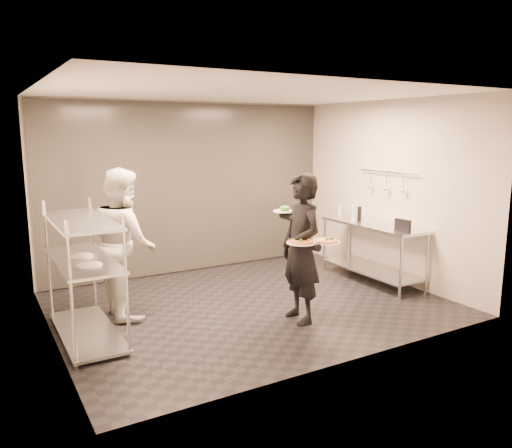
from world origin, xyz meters
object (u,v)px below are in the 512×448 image
chef (124,242)px  bottle_clear (340,211)px  pos_monitor (403,226)px  pizza_plate_near (301,242)px  pass_rack (84,271)px  salad_plate (285,210)px  waiter (301,249)px  pizza_plate_far (326,241)px  prep_counter (372,242)px  bottle_dark (359,213)px  bottle_green (354,213)px

chef → bottle_clear: chef is taller
pos_monitor → pizza_plate_near: bearing=-174.5°
pos_monitor → pass_rack: bearing=167.3°
bottle_clear → salad_plate: bearing=-145.9°
waiter → pizza_plate_far: (0.18, -0.25, 0.12)m
waiter → pos_monitor: (1.81, 0.10, 0.10)m
prep_counter → pizza_plate_far: (-1.75, -1.07, 0.41)m
bottle_dark → waiter: bearing=-149.5°
salad_plate → bottle_green: (1.85, 0.84, -0.31)m
bottle_dark → pos_monitor: bearing=-96.6°
pos_monitor → bottle_dark: (0.12, 1.04, 0.02)m
pizza_plate_near → bottle_green: (1.93, 1.31, 0.00)m
waiter → pizza_plate_far: 0.33m
prep_counter → salad_plate: size_ratio=6.26×
salad_plate → pos_monitor: salad_plate is taller
chef → pizza_plate_far: bearing=-128.7°
prep_counter → salad_plate: 2.19m
bottle_green → salad_plate: bearing=-155.6°
pizza_plate_near → bottle_clear: (2.06, 1.81, -0.04)m
salad_plate → waiter: bearing=-77.7°
salad_plate → pos_monitor: size_ratio=1.11×
chef → bottle_dark: size_ratio=8.47×
pass_rack → pizza_plate_far: size_ratio=4.68×
pos_monitor → bottle_dark: size_ratio=1.16×
chef → salad_plate: size_ratio=6.55×
chef → pizza_plate_far: (1.98, -1.56, 0.10)m
chef → bottle_clear: bearing=-85.7°
bottle_clear → bottle_dark: bottle_dark is taller
prep_counter → waiter: bearing=-157.0°
pass_rack → bottle_dark: 4.35m
pos_monitor → bottle_green: bottle_green is taller
pizza_plate_far → bottle_clear: bottle_clear is taller
salad_plate → bottle_clear: (1.99, 1.34, -0.35)m
pizza_plate_far → salad_plate: 0.66m
prep_counter → pizza_plate_near: pizza_plate_near is taller
pass_rack → salad_plate: size_ratio=5.57×
pizza_plate_near → bottle_dark: bearing=32.7°
chef → pizza_plate_far: 2.52m
prep_counter → bottle_green: 0.54m
pass_rack → salad_plate: pass_rack is taller
chef → pos_monitor: (3.61, -1.21, 0.07)m
waiter → chef: (-1.80, 1.31, 0.03)m
waiter → bottle_green: bearing=125.4°
chef → pizza_plate_near: (1.66, -1.50, 0.11)m
pass_rack → prep_counter: 4.33m
salad_plate → prep_counter: bearing=15.2°
pizza_plate_far → pass_rack: bearing=157.5°
pos_monitor → bottle_green: size_ratio=0.98×
prep_counter → bottle_clear: bearing=90.4°
waiter → bottle_green: 2.12m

